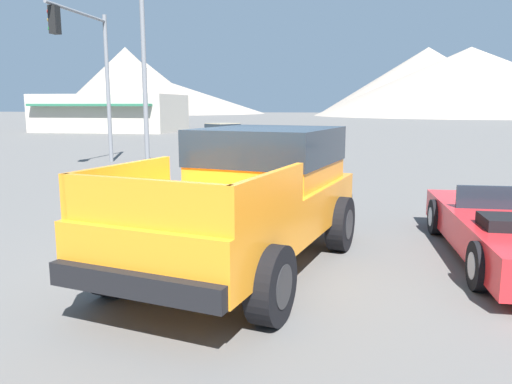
% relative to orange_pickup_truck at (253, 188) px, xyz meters
% --- Properties ---
extents(ground_plane, '(320.00, 320.00, 0.00)m').
position_rel_orange_pickup_truck_xyz_m(ground_plane, '(-0.27, -0.15, -1.12)').
color(ground_plane, '#5B5956').
extents(orange_pickup_truck, '(3.13, 5.42, 1.96)m').
position_rel_orange_pickup_truck_xyz_m(orange_pickup_truck, '(0.00, 0.00, 0.00)').
color(orange_pickup_truck, orange).
rests_on(orange_pickup_truck, ground_plane).
extents(parked_car_silver, '(4.62, 3.74, 1.12)m').
position_rel_orange_pickup_truck_xyz_m(parked_car_silver, '(-3.20, 18.07, -0.54)').
color(parked_car_silver, '#B7BABF').
rests_on(parked_car_silver, ground_plane).
extents(parked_car_tan, '(3.93, 4.45, 1.15)m').
position_rel_orange_pickup_truck_xyz_m(parked_car_tan, '(-6.95, 25.10, -0.53)').
color(parked_car_tan, tan).
rests_on(parked_car_tan, ground_plane).
extents(traffic_light_main, '(0.38, 4.04, 5.84)m').
position_rel_orange_pickup_truck_xyz_m(traffic_light_main, '(-8.40, 10.58, 2.97)').
color(traffic_light_main, slate).
rests_on(traffic_light_main, ground_plane).
extents(storefront_building, '(12.11, 8.01, 3.25)m').
position_rel_orange_pickup_truck_xyz_m(storefront_building, '(-19.91, 35.03, 0.51)').
color(storefront_building, '#BCB2A3').
rests_on(storefront_building, ground_plane).
extents(distant_mountain_range, '(149.26, 84.60, 18.80)m').
position_rel_orange_pickup_truck_xyz_m(distant_mountain_range, '(-12.44, 125.30, 6.40)').
color(distant_mountain_range, gray).
rests_on(distant_mountain_range, ground_plane).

